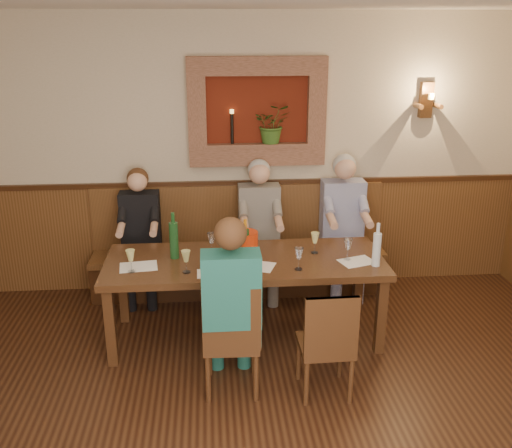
# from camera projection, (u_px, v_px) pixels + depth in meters

# --- Properties ---
(room_shell) EXTENTS (6.04, 6.04, 2.82)m
(room_shell) POSITION_uv_depth(u_px,v_px,m) (268.00, 191.00, 2.80)
(room_shell) COLOR #C7B796
(room_shell) RESTS_ON ground
(wainscoting) EXTENTS (6.02, 6.02, 1.15)m
(wainscoting) POSITION_uv_depth(u_px,v_px,m) (267.00, 411.00, 3.23)
(wainscoting) COLOR #523317
(wainscoting) RESTS_ON ground
(wall_niche) EXTENTS (1.36, 0.30, 1.06)m
(wall_niche) POSITION_uv_depth(u_px,v_px,m) (261.00, 117.00, 5.62)
(wall_niche) COLOR #5C1A0D
(wall_niche) RESTS_ON ground
(wall_sconce) EXTENTS (0.25, 0.20, 0.35)m
(wall_sconce) POSITION_uv_depth(u_px,v_px,m) (427.00, 101.00, 5.69)
(wall_sconce) COLOR #523317
(wall_sconce) RESTS_ON ground
(dining_table) EXTENTS (2.40, 0.90, 0.75)m
(dining_table) POSITION_uv_depth(u_px,v_px,m) (245.00, 267.00, 4.94)
(dining_table) COLOR #392311
(dining_table) RESTS_ON ground
(bench) EXTENTS (3.00, 0.45, 1.11)m
(bench) POSITION_uv_depth(u_px,v_px,m) (239.00, 261.00, 5.95)
(bench) COLOR #381E0F
(bench) RESTS_ON ground
(chair_near_left) EXTENTS (0.43, 0.43, 0.93)m
(chair_near_left) POSITION_uv_depth(u_px,v_px,m) (232.00, 358.00, 4.32)
(chair_near_left) COLOR #392311
(chair_near_left) RESTS_ON ground
(chair_near_right) EXTENTS (0.39, 0.39, 0.88)m
(chair_near_right) POSITION_uv_depth(u_px,v_px,m) (325.00, 363.00, 4.29)
(chair_near_right) COLOR #392311
(chair_near_right) RESTS_ON ground
(person_bench_left) EXTENTS (0.39, 0.47, 1.35)m
(person_bench_left) POSITION_uv_depth(u_px,v_px,m) (141.00, 248.00, 5.70)
(person_bench_left) COLOR black
(person_bench_left) RESTS_ON ground
(person_bench_mid) EXTENTS (0.42, 0.51, 1.41)m
(person_bench_mid) POSITION_uv_depth(u_px,v_px,m) (260.00, 241.00, 5.78)
(person_bench_mid) COLOR #524F4B
(person_bench_mid) RESTS_ON ground
(person_bench_right) EXTENTS (0.43, 0.53, 1.45)m
(person_bench_right) POSITION_uv_depth(u_px,v_px,m) (343.00, 237.00, 5.84)
(person_bench_right) COLOR navy
(person_bench_right) RESTS_ON ground
(person_chair_front) EXTENTS (0.42, 0.52, 1.43)m
(person_chair_front) POSITION_uv_depth(u_px,v_px,m) (231.00, 320.00, 4.23)
(person_chair_front) COLOR #195057
(person_chair_front) RESTS_ON ground
(spittoon_bucket) EXTENTS (0.25, 0.25, 0.24)m
(spittoon_bucket) POSITION_uv_depth(u_px,v_px,m) (246.00, 245.00, 4.91)
(spittoon_bucket) COLOR red
(spittoon_bucket) RESTS_ON dining_table
(wine_bottle_green_a) EXTENTS (0.08, 0.08, 0.37)m
(wine_bottle_green_a) POSITION_uv_depth(u_px,v_px,m) (245.00, 244.00, 4.83)
(wine_bottle_green_a) COLOR #19471E
(wine_bottle_green_a) RESTS_ON dining_table
(wine_bottle_green_b) EXTENTS (0.09, 0.09, 0.41)m
(wine_bottle_green_b) POSITION_uv_depth(u_px,v_px,m) (174.00, 239.00, 4.89)
(wine_bottle_green_b) COLOR #19471E
(wine_bottle_green_b) RESTS_ON dining_table
(water_bottle) EXTENTS (0.08, 0.08, 0.38)m
(water_bottle) POSITION_uv_depth(u_px,v_px,m) (377.00, 249.00, 4.74)
(water_bottle) COLOR silver
(water_bottle) RESTS_ON dining_table
(tasting_sheet_a) EXTENTS (0.33, 0.26, 0.00)m
(tasting_sheet_a) POSITION_uv_depth(u_px,v_px,m) (138.00, 267.00, 4.76)
(tasting_sheet_a) COLOR white
(tasting_sheet_a) RESTS_ON dining_table
(tasting_sheet_b) EXTENTS (0.36, 0.31, 0.00)m
(tasting_sheet_b) POSITION_uv_depth(u_px,v_px,m) (256.00, 266.00, 4.78)
(tasting_sheet_b) COLOR white
(tasting_sheet_b) RESTS_ON dining_table
(tasting_sheet_c) EXTENTS (0.34, 0.28, 0.00)m
(tasting_sheet_c) POSITION_uv_depth(u_px,v_px,m) (357.00, 262.00, 4.86)
(tasting_sheet_c) COLOR white
(tasting_sheet_c) RESTS_ON dining_table
(tasting_sheet_d) EXTENTS (0.26, 0.19, 0.00)m
(tasting_sheet_d) POSITION_uv_depth(u_px,v_px,m) (213.00, 273.00, 4.63)
(tasting_sheet_d) COLOR white
(tasting_sheet_d) RESTS_ON dining_table
(wine_glass_0) EXTENTS (0.08, 0.08, 0.19)m
(wine_glass_0) POSITION_uv_depth(u_px,v_px,m) (232.00, 259.00, 4.68)
(wine_glass_0) COLOR #CDCE7B
(wine_glass_0) RESTS_ON dining_table
(wine_glass_1) EXTENTS (0.08, 0.08, 0.19)m
(wine_glass_1) POSITION_uv_depth(u_px,v_px,m) (299.00, 259.00, 4.68)
(wine_glass_1) COLOR white
(wine_glass_1) RESTS_ON dining_table
(wine_glass_2) EXTENTS (0.08, 0.08, 0.19)m
(wine_glass_2) POSITION_uv_depth(u_px,v_px,m) (131.00, 261.00, 4.63)
(wine_glass_2) COLOR #CDCE7B
(wine_glass_2) RESTS_ON dining_table
(wine_glass_3) EXTENTS (0.08, 0.08, 0.19)m
(wine_glass_3) POSITION_uv_depth(u_px,v_px,m) (186.00, 262.00, 4.62)
(wine_glass_3) COLOR #CDCE7B
(wine_glass_3) RESTS_ON dining_table
(wine_glass_4) EXTENTS (0.08, 0.08, 0.19)m
(wine_glass_4) POSITION_uv_depth(u_px,v_px,m) (315.00, 243.00, 5.02)
(wine_glass_4) COLOR #CDCE7B
(wine_glass_4) RESTS_ON dining_table
(wine_glass_5) EXTENTS (0.08, 0.08, 0.19)m
(wine_glass_5) POSITION_uv_depth(u_px,v_px,m) (212.00, 243.00, 5.01)
(wine_glass_5) COLOR white
(wine_glass_5) RESTS_ON dining_table
(wine_glass_6) EXTENTS (0.08, 0.08, 0.19)m
(wine_glass_6) POSITION_uv_depth(u_px,v_px,m) (348.00, 250.00, 4.87)
(wine_glass_6) COLOR white
(wine_glass_6) RESTS_ON dining_table
(wine_glass_7) EXTENTS (0.08, 0.08, 0.19)m
(wine_glass_7) POSITION_uv_depth(u_px,v_px,m) (218.00, 263.00, 4.60)
(wine_glass_7) COLOR #CDCE7B
(wine_glass_7) RESTS_ON dining_table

